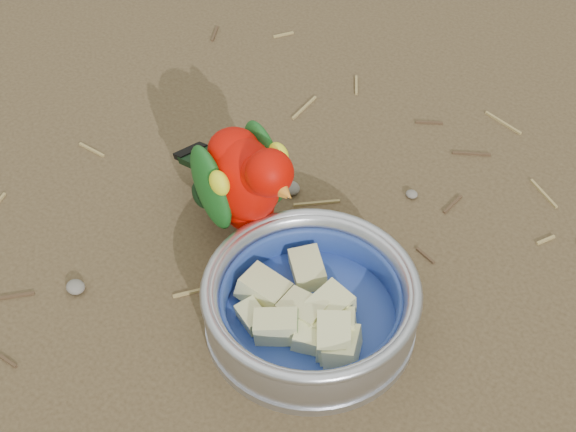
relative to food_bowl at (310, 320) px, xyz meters
The scene contains 6 objects.
ground 0.07m from the food_bowl, 136.17° to the right, with size 60.00×60.00×0.00m, color brown.
food_bowl is the anchor object (origin of this frame).
bowl_wall 0.03m from the food_bowl, ahead, with size 0.21×0.21×0.04m, color #B2B2BA, non-canonical shape.
fruit_wedges 0.02m from the food_bowl, 90.00° to the right, with size 0.13×0.13×0.03m, color beige, non-canonical shape.
lory_parrot 0.15m from the food_bowl, 154.30° to the left, with size 0.09×0.19×0.15m, color #C70800, non-canonical shape.
ground_debris 0.01m from the food_bowl, 138.02° to the left, with size 0.90×0.80×0.01m, color #9D844B, non-canonical shape.
Camera 1 is at (0.34, -0.41, 0.72)m, focal length 55.00 mm.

